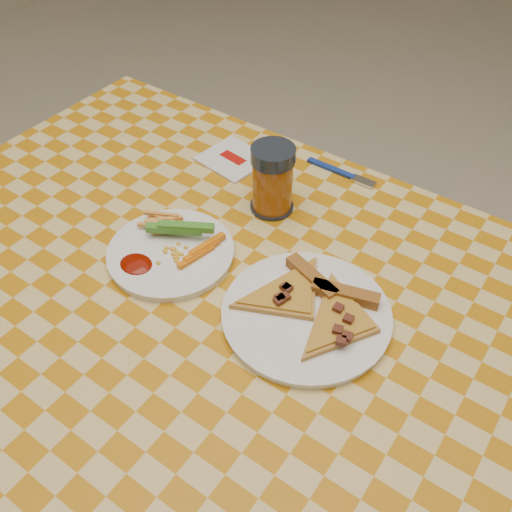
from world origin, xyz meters
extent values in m
plane|color=beige|center=(0.00, 0.00, 0.00)|extent=(8.00, 8.00, 0.00)
cylinder|color=silver|center=(-0.54, 0.34, 0.35)|extent=(0.06, 0.06, 0.71)
cube|color=brown|center=(0.00, 0.00, 0.73)|extent=(1.20, 0.80, 0.04)
cylinder|color=white|center=(-0.11, 0.01, 0.76)|extent=(0.26, 0.26, 0.01)
cylinder|color=white|center=(0.16, 0.03, 0.76)|extent=(0.33, 0.33, 0.01)
cube|color=#1F610F|center=(-0.12, 0.05, 0.79)|extent=(0.10, 0.08, 0.02)
cube|color=orange|center=(-0.06, 0.04, 0.78)|extent=(0.06, 0.08, 0.02)
ellipsoid|color=#6B0D02|center=(-0.13, -0.05, 0.77)|extent=(0.06, 0.05, 0.01)
cube|color=#915D20|center=(0.13, 0.09, 0.78)|extent=(0.11, 0.06, 0.02)
cube|color=#915D20|center=(0.19, 0.09, 0.78)|extent=(0.11, 0.05, 0.02)
cylinder|color=black|center=(-0.04, 0.22, 0.76)|extent=(0.08, 0.08, 0.01)
cylinder|color=#8B450F|center=(-0.04, 0.22, 0.81)|extent=(0.07, 0.07, 0.11)
cylinder|color=black|center=(-0.04, 0.22, 0.88)|extent=(0.08, 0.08, 0.03)
cube|color=silver|center=(-0.19, 0.30, 0.76)|extent=(0.14, 0.13, 0.01)
cube|color=#AB0E09|center=(-0.19, 0.30, 0.76)|extent=(0.06, 0.03, 0.00)
cube|color=navy|center=(-0.01, 0.39, 0.76)|extent=(0.11, 0.01, 0.01)
cube|color=silver|center=(0.07, 0.39, 0.76)|extent=(0.05, 0.02, 0.00)
camera|label=1|loc=(0.42, -0.48, 1.45)|focal=40.00mm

